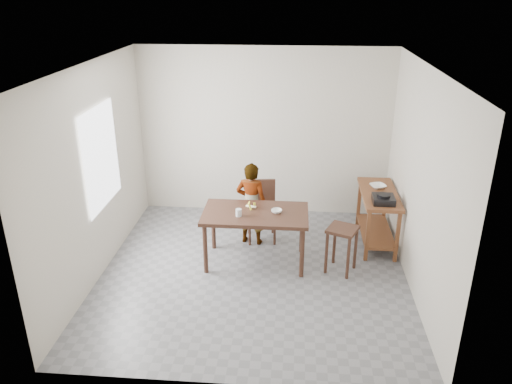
# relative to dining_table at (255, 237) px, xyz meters

# --- Properties ---
(floor) EXTENTS (4.00, 4.00, 0.04)m
(floor) POSITION_rel_dining_table_xyz_m (0.00, -0.30, -0.40)
(floor) COLOR slate
(floor) RESTS_ON ground
(ceiling) EXTENTS (4.00, 4.00, 0.04)m
(ceiling) POSITION_rel_dining_table_xyz_m (0.00, -0.30, 2.35)
(ceiling) COLOR white
(ceiling) RESTS_ON wall_back
(wall_back) EXTENTS (4.00, 0.04, 2.70)m
(wall_back) POSITION_rel_dining_table_xyz_m (0.00, 1.72, 0.98)
(wall_back) COLOR beige
(wall_back) RESTS_ON ground
(wall_front) EXTENTS (4.00, 0.04, 2.70)m
(wall_front) POSITION_rel_dining_table_xyz_m (0.00, -2.32, 0.98)
(wall_front) COLOR beige
(wall_front) RESTS_ON ground
(wall_left) EXTENTS (0.04, 4.00, 2.70)m
(wall_left) POSITION_rel_dining_table_xyz_m (-2.02, -0.30, 0.98)
(wall_left) COLOR beige
(wall_left) RESTS_ON ground
(wall_right) EXTENTS (0.04, 4.00, 2.70)m
(wall_right) POSITION_rel_dining_table_xyz_m (2.02, -0.30, 0.98)
(wall_right) COLOR beige
(wall_right) RESTS_ON ground
(window_pane) EXTENTS (0.02, 1.10, 1.30)m
(window_pane) POSITION_rel_dining_table_xyz_m (-1.97, -0.10, 1.12)
(window_pane) COLOR white
(window_pane) RESTS_ON wall_left
(dining_table) EXTENTS (1.40, 0.80, 0.75)m
(dining_table) POSITION_rel_dining_table_xyz_m (0.00, 0.00, 0.00)
(dining_table) COLOR #3C2218
(dining_table) RESTS_ON floor
(prep_counter) EXTENTS (0.50, 1.20, 0.80)m
(prep_counter) POSITION_rel_dining_table_xyz_m (1.72, 0.70, 0.03)
(prep_counter) COLOR brown
(prep_counter) RESTS_ON floor
(child) EXTENTS (0.50, 0.37, 1.24)m
(child) POSITION_rel_dining_table_xyz_m (-0.11, 0.56, 0.24)
(child) COLOR silver
(child) RESTS_ON floor
(dining_chair) EXTENTS (0.48, 0.48, 0.88)m
(dining_chair) POSITION_rel_dining_table_xyz_m (0.04, 0.67, 0.07)
(dining_chair) COLOR #3C2218
(dining_chair) RESTS_ON floor
(stool) EXTENTS (0.47, 0.47, 0.63)m
(stool) POSITION_rel_dining_table_xyz_m (1.15, -0.14, -0.06)
(stool) COLOR #3C2218
(stool) RESTS_ON floor
(glass_tumbler) EXTENTS (0.08, 0.08, 0.10)m
(glass_tumbler) POSITION_rel_dining_table_xyz_m (-0.21, -0.13, 0.42)
(glass_tumbler) COLOR silver
(glass_tumbler) RESTS_ON dining_table
(small_bowl) EXTENTS (0.17, 0.17, 0.05)m
(small_bowl) POSITION_rel_dining_table_xyz_m (0.28, 0.01, 0.40)
(small_bowl) COLOR white
(small_bowl) RESTS_ON dining_table
(banana) EXTENTS (0.20, 0.18, 0.06)m
(banana) POSITION_rel_dining_table_xyz_m (-0.07, 0.12, 0.40)
(banana) COLOR #F0C554
(banana) RESTS_ON dining_table
(serving_bowl) EXTENTS (0.29, 0.29, 0.06)m
(serving_bowl) POSITION_rel_dining_table_xyz_m (1.72, 0.86, 0.45)
(serving_bowl) COLOR white
(serving_bowl) RESTS_ON prep_counter
(gas_burner) EXTENTS (0.29, 0.29, 0.10)m
(gas_burner) POSITION_rel_dining_table_xyz_m (1.71, 0.34, 0.47)
(gas_burner) COLOR black
(gas_burner) RESTS_ON prep_counter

